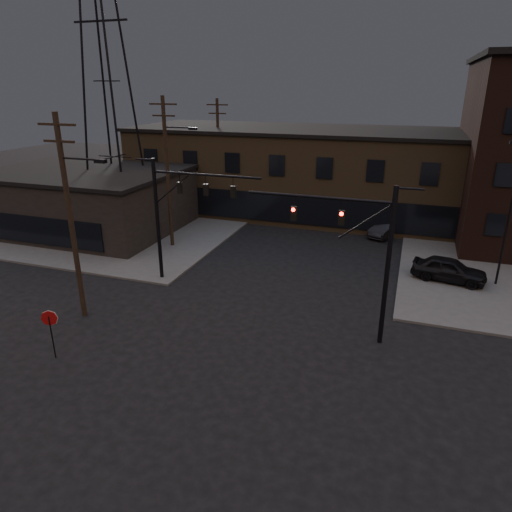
{
  "coord_description": "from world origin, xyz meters",
  "views": [
    {
      "loc": [
        7.12,
        -16.52,
        12.2
      ],
      "look_at": [
        -0.41,
        5.34,
        3.5
      ],
      "focal_mm": 32.0,
      "sensor_mm": 36.0,
      "label": 1
    }
  ],
  "objects_px": {
    "traffic_signal_far": "(174,208)",
    "parked_car_lot_a": "(449,269)",
    "traffic_signal_near": "(365,248)",
    "car_crossing": "(386,228)",
    "stop_sign": "(50,323)"
  },
  "relations": [
    {
      "from": "traffic_signal_near",
      "to": "car_crossing",
      "type": "height_order",
      "value": "traffic_signal_near"
    },
    {
      "from": "parked_car_lot_a",
      "to": "car_crossing",
      "type": "xyz_separation_m",
      "value": [
        -4.57,
        8.86,
        -0.24
      ]
    },
    {
      "from": "stop_sign",
      "to": "parked_car_lot_a",
      "type": "bearing_deg",
      "value": 40.71
    },
    {
      "from": "traffic_signal_near",
      "to": "traffic_signal_far",
      "type": "height_order",
      "value": "same"
    },
    {
      "from": "traffic_signal_far",
      "to": "stop_sign",
      "type": "bearing_deg",
      "value": -97.32
    },
    {
      "from": "traffic_signal_near",
      "to": "stop_sign",
      "type": "distance_m",
      "value": 15.17
    },
    {
      "from": "car_crossing",
      "to": "traffic_signal_far",
      "type": "bearing_deg",
      "value": -108.28
    },
    {
      "from": "traffic_signal_near",
      "to": "traffic_signal_far",
      "type": "xyz_separation_m",
      "value": [
        -12.07,
        3.5,
        0.08
      ]
    },
    {
      "from": "traffic_signal_far",
      "to": "stop_sign",
      "type": "height_order",
      "value": "traffic_signal_far"
    },
    {
      "from": "car_crossing",
      "to": "traffic_signal_near",
      "type": "bearing_deg",
      "value": -68.48
    },
    {
      "from": "parked_car_lot_a",
      "to": "traffic_signal_far",
      "type": "bearing_deg",
      "value": 118.29
    },
    {
      "from": "traffic_signal_near",
      "to": "parked_car_lot_a",
      "type": "height_order",
      "value": "traffic_signal_near"
    },
    {
      "from": "stop_sign",
      "to": "parked_car_lot_a",
      "type": "distance_m",
      "value": 23.86
    },
    {
      "from": "traffic_signal_far",
      "to": "parked_car_lot_a",
      "type": "bearing_deg",
      "value": 18.34
    },
    {
      "from": "parked_car_lot_a",
      "to": "car_crossing",
      "type": "bearing_deg",
      "value": 37.24
    }
  ]
}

